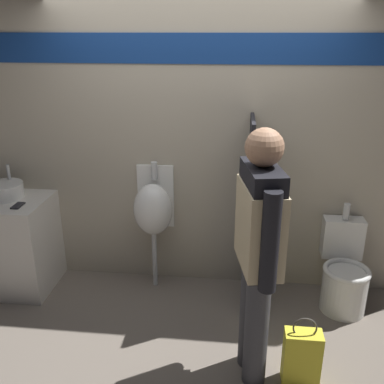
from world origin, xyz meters
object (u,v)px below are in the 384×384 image
at_px(sink_basin, 4,190).
at_px(person_in_vest, 258,243).
at_px(urinal_near_counter, 153,209).
at_px(shopping_bag, 302,357).
at_px(cell_phone, 18,206).
at_px(toilet, 344,275).

bearing_deg(sink_basin, person_in_vest, -22.88).
bearing_deg(urinal_near_counter, shopping_bag, -42.01).
height_order(cell_phone, toilet, toilet).
relative_size(urinal_near_counter, person_in_vest, 0.67).
height_order(person_in_vest, shopping_bag, person_in_vest).
bearing_deg(urinal_near_counter, cell_phone, -166.14).
xyz_separation_m(toilet, shopping_bag, (-0.47, -0.94, -0.09)).
bearing_deg(shopping_bag, cell_phone, 160.67).
bearing_deg(person_in_vest, cell_phone, 58.53).
bearing_deg(shopping_bag, toilet, 63.57).
bearing_deg(cell_phone, toilet, 2.56).
xyz_separation_m(sink_basin, toilet, (3.01, -0.06, -0.64)).
distance_m(cell_phone, toilet, 2.86).
relative_size(sink_basin, cell_phone, 2.41).
relative_size(cell_phone, urinal_near_counter, 0.12).
height_order(sink_basin, toilet, sink_basin).
relative_size(person_in_vest, shopping_bag, 3.33).
bearing_deg(toilet, sink_basin, 178.92).
xyz_separation_m(urinal_near_counter, toilet, (1.68, -0.15, -0.48)).
bearing_deg(person_in_vest, toilet, -53.20).
distance_m(cell_phone, shopping_bag, 2.56).
relative_size(toilet, shopping_bag, 1.68).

